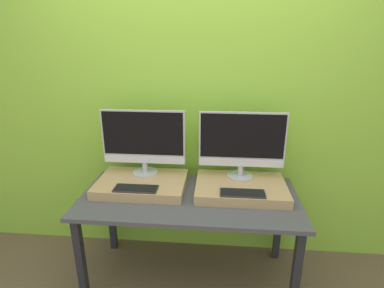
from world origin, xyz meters
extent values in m
cube|color=#8CC638|center=(0.00, 0.79, 1.30)|extent=(8.00, 0.04, 2.60)
cube|color=#47474C|center=(0.00, 0.36, 0.70)|extent=(1.53, 0.72, 0.03)
cube|color=#232328|center=(-0.71, 0.06, 0.34)|extent=(0.05, 0.05, 0.68)
cube|color=#232328|center=(0.71, 0.06, 0.34)|extent=(0.05, 0.05, 0.68)
cube|color=#232328|center=(-0.71, 0.66, 0.34)|extent=(0.05, 0.05, 0.68)
cube|color=#232328|center=(0.71, 0.66, 0.34)|extent=(0.05, 0.05, 0.68)
cube|color=tan|center=(-0.36, 0.45, 0.75)|extent=(0.64, 0.45, 0.07)
cylinder|color=#B2B2B7|center=(-0.36, 0.57, 0.79)|extent=(0.19, 0.19, 0.01)
cylinder|color=#B2B2B7|center=(-0.36, 0.57, 0.83)|extent=(0.04, 0.04, 0.08)
cube|color=#B2B2B7|center=(-0.36, 0.57, 1.07)|extent=(0.62, 0.02, 0.41)
cube|color=black|center=(-0.36, 0.55, 1.10)|extent=(0.60, 0.00, 0.33)
cube|color=silver|center=(-0.36, 0.55, 0.90)|extent=(0.61, 0.00, 0.06)
cube|color=#2D2D2D|center=(-0.36, 0.29, 0.79)|extent=(0.30, 0.12, 0.01)
cube|color=black|center=(-0.36, 0.29, 0.79)|extent=(0.29, 0.10, 0.00)
cube|color=tan|center=(0.36, 0.45, 0.75)|extent=(0.64, 0.45, 0.07)
cylinder|color=#B2B2B7|center=(0.36, 0.57, 0.79)|extent=(0.19, 0.19, 0.01)
cylinder|color=#B2B2B7|center=(0.36, 0.57, 0.83)|extent=(0.04, 0.04, 0.08)
cube|color=#B2B2B7|center=(0.36, 0.57, 1.07)|extent=(0.62, 0.02, 0.41)
cube|color=black|center=(0.36, 0.55, 1.10)|extent=(0.60, 0.00, 0.33)
cube|color=silver|center=(0.36, 0.55, 0.90)|extent=(0.61, 0.00, 0.06)
cube|color=#2D2D2D|center=(0.36, 0.29, 0.79)|extent=(0.30, 0.12, 0.01)
cube|color=black|center=(0.36, 0.29, 0.79)|extent=(0.29, 0.10, 0.00)
camera|label=1|loc=(0.19, -1.51, 1.74)|focal=28.00mm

